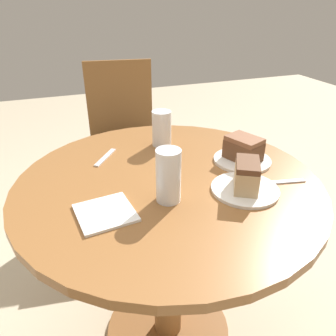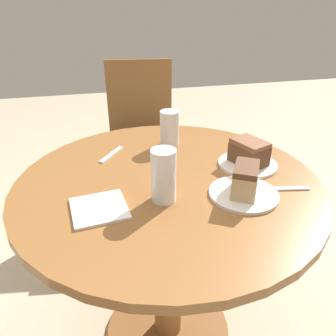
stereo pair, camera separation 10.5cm
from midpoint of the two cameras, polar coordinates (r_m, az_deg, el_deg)
ground_plane at (r=1.59m, az=-2.11°, el=-26.43°), size 8.00×8.00×0.00m
table at (r=1.18m, az=-2.59°, el=-10.29°), size 0.99×0.99×0.76m
chair at (r=2.02m, az=-9.15°, el=4.37°), size 0.48×0.52×0.95m
plate_near at (r=1.02m, az=10.40°, el=-3.74°), size 0.21×0.21×0.01m
plate_far at (r=1.19m, az=10.36°, el=1.32°), size 0.20×0.20×0.01m
cake_slice_near at (r=0.99m, az=10.64°, el=-1.31°), size 0.12×0.13×0.09m
cake_slice_far at (r=1.17m, az=10.55°, el=3.34°), size 0.12×0.14×0.08m
glass_lemonade at (r=1.29m, az=-3.45°, el=6.62°), size 0.08×0.08×0.14m
glass_water at (r=0.92m, az=-3.17°, el=-1.80°), size 0.07×0.07×0.16m
napkin_stack at (r=0.93m, az=-14.08°, el=-7.68°), size 0.17×0.17×0.01m
fork at (r=1.08m, az=16.23°, el=-2.45°), size 0.17×0.05×0.00m
spoon at (r=1.23m, az=-13.28°, el=1.76°), size 0.10×0.13×0.00m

